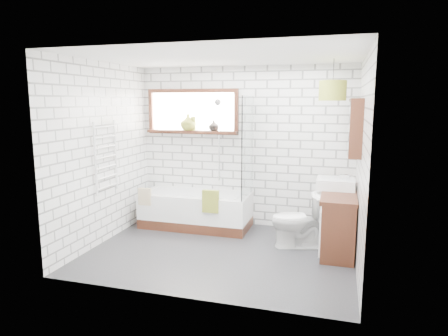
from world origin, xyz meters
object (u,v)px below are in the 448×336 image
(vanity, at_px, (338,220))
(toilet, at_px, (298,220))
(pendant, at_px, (333,91))
(bathtub, at_px, (196,210))
(basin, at_px, (336,184))

(vanity, bearing_deg, toilet, -166.13)
(vanity, height_order, pendant, pendant)
(bathtub, height_order, pendant, pendant)
(pendant, bearing_deg, basin, 61.29)
(bathtub, xyz_separation_m, vanity, (2.16, -0.32, 0.12))
(basin, height_order, toilet, basin)
(pendant, bearing_deg, vanity, 8.31)
(vanity, xyz_separation_m, basin, (-0.06, 0.14, 0.46))
(toilet, bearing_deg, pendant, 90.52)
(bathtub, distance_m, toilet, 1.70)
(basin, bearing_deg, pendant, -118.71)
(vanity, distance_m, pendant, 1.72)
(basin, xyz_separation_m, toilet, (-0.46, -0.27, -0.48))
(vanity, distance_m, toilet, 0.54)
(basin, relative_size, toilet, 0.67)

